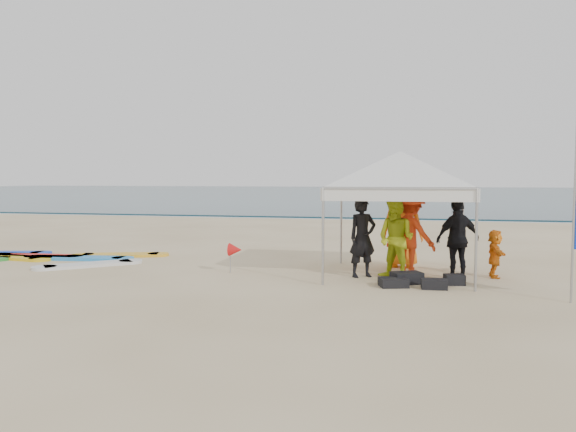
% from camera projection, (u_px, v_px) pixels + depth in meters
% --- Properties ---
extents(ground, '(120.00, 120.00, 0.00)m').
position_uv_depth(ground, '(198.00, 293.00, 9.85)').
color(ground, beige).
rests_on(ground, ground).
extents(ocean, '(160.00, 84.00, 0.08)m').
position_uv_depth(ocean, '(382.00, 193.00, 68.28)').
color(ocean, '#0C2633').
rests_on(ocean, ground).
extents(shoreline_foam, '(160.00, 1.20, 0.01)m').
position_uv_depth(shoreline_foam, '(336.00, 218.00, 27.58)').
color(shoreline_foam, silver).
rests_on(shoreline_foam, ground).
extents(person_black_a, '(0.70, 0.65, 1.61)m').
position_uv_depth(person_black_a, '(363.00, 238.00, 11.40)').
color(person_black_a, black).
rests_on(person_black_a, ground).
extents(person_yellow, '(0.99, 0.92, 1.62)m').
position_uv_depth(person_yellow, '(396.00, 239.00, 11.20)').
color(person_yellow, '#B6C71C').
rests_on(person_yellow, ground).
extents(person_orange_a, '(1.29, 1.11, 1.73)m').
position_uv_depth(person_orange_a, '(410.00, 234.00, 11.56)').
color(person_orange_a, '#EE3C15').
rests_on(person_orange_a, ground).
extents(person_black_b, '(1.02, 0.81, 1.61)m').
position_uv_depth(person_black_b, '(458.00, 239.00, 11.11)').
color(person_black_b, black).
rests_on(person_black_b, ground).
extents(person_orange_b, '(0.95, 0.67, 1.85)m').
position_uv_depth(person_orange_b, '(402.00, 226.00, 12.62)').
color(person_orange_b, orange).
rests_on(person_orange_b, ground).
extents(person_seated, '(0.29, 0.91, 0.98)m').
position_uv_depth(person_seated, '(495.00, 254.00, 11.35)').
color(person_seated, orange).
rests_on(person_seated, ground).
extents(canopy_tent, '(3.89, 3.89, 2.93)m').
position_uv_depth(canopy_tent, '(400.00, 152.00, 11.47)').
color(canopy_tent, '#A5A5A8').
rests_on(canopy_tent, ground).
extents(marker_pennant, '(0.28, 0.28, 0.64)m').
position_uv_depth(marker_pennant, '(235.00, 250.00, 11.89)').
color(marker_pennant, '#A5A5A8').
rests_on(marker_pennant, ground).
extents(gear_pile, '(1.63, 0.92, 0.22)m').
position_uv_depth(gear_pile, '(416.00, 281.00, 10.53)').
color(gear_pile, black).
rests_on(gear_pile, ground).
extents(surfboard_spread, '(5.54, 2.99, 0.07)m').
position_uv_depth(surfboard_spread, '(39.00, 257.00, 13.99)').
color(surfboard_spread, red).
rests_on(surfboard_spread, ground).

